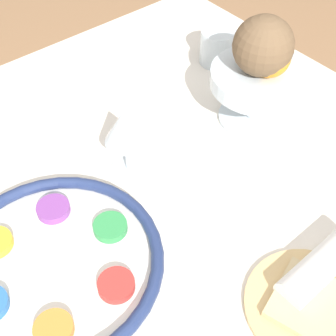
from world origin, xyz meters
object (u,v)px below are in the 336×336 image
Objects in this scene: seder_plate at (54,264)px; napkin_roll at (321,266)px; wine_glass at (125,129)px; orange_fruit at (270,56)px; coconut at (263,46)px; bread_plate at (311,306)px; cup_near at (218,47)px; fruit_stand at (259,84)px.

napkin_roll reaches higher than seder_plate.
napkin_roll is at bearing -75.46° from wine_glass.
orange_fruit is (0.28, -0.06, 0.05)m from wine_glass.
coconut is at bearing 5.89° from seder_plate.
orange_fruit is 0.37m from napkin_roll.
orange_fruit is 0.41× the size of bread_plate.
cup_near reaches higher than bread_plate.
fruit_stand is 0.07m from orange_fruit.
wine_glass is 0.40m from bread_plate.
seder_plate is at bearing -174.46° from fruit_stand.
wine_glass is 0.29m from orange_fruit.
bread_plate is at bearing -126.20° from orange_fruit.
orange_fruit is 0.24m from cup_near.
napkin_roll reaches higher than bread_plate.
coconut reaches higher than fruit_stand.
bread_plate is (-0.23, -0.34, -0.16)m from coconut.
seder_plate is at bearing 139.16° from napkin_roll.
seder_plate is 0.49m from fruit_stand.
seder_plate is 4.32× the size of orange_fruit.
orange_fruit is at bearing -82.26° from fruit_stand.
napkin_roll is (-0.18, -0.31, -0.06)m from fruit_stand.
seder_plate is 1.78× the size of fruit_stand.
coconut is at bearing -113.91° from cup_near.
bread_plate is 2.39× the size of cup_near.
wine_glass is 1.79× the size of orange_fruit.
orange_fruit reaches higher than napkin_roll.
orange_fruit is at bearing 53.80° from bread_plate.
napkin_roll is 0.56m from cup_near.
coconut is (-0.01, 0.01, 0.02)m from orange_fruit.
wine_glass is at bearing 104.54° from napkin_roll.
orange_fruit is 0.43m from bread_plate.
fruit_stand is at bearing -9.97° from wine_glass.
wine_glass is 0.28m from fruit_stand.
seder_plate is 2.12× the size of napkin_roll.
seder_plate is at bearing -175.78° from orange_fruit.
wine_glass is at bearing 170.42° from coconut.
seder_plate is 4.19× the size of cup_near.
wine_glass is at bearing -158.19° from cup_near.
seder_plate is at bearing -174.11° from coconut.
seder_plate is 0.51m from orange_fruit.
wine_glass is 0.39m from cup_near.
fruit_stand is at bearing -33.30° from coconut.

